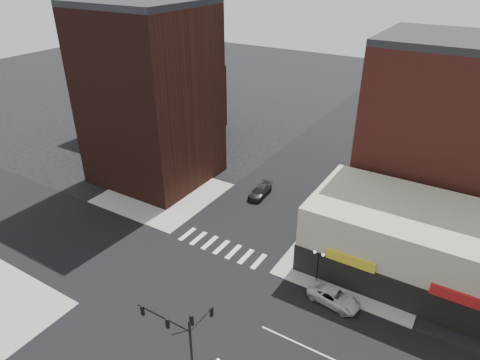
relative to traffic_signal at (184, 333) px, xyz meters
The scene contains 13 objects.
ground 11.76m from the traffic_signal, 132.74° to the left, with size 240.00×240.00×0.00m, color black.
road_ew 11.76m from the traffic_signal, 132.74° to the left, with size 200.00×14.00×0.02m, color black.
road_ns 11.76m from the traffic_signal, 132.74° to the left, with size 14.00×200.00×0.02m, color black.
sidewalk_nw 31.55m from the traffic_signal, 134.23° to the left, with size 15.00×15.00×0.12m, color gray.
sidewalk_ne 23.99m from the traffic_signal, 71.98° to the left, with size 15.00×15.00×0.12m, color gray.
building_nw 37.93m from the traffic_signal, 134.90° to the left, with size 16.00×15.00×25.00m, color #331610.
building_nw_low 57.36m from the traffic_signal, 133.17° to the left, with size 20.00×18.00×12.00m, color #331610.
building_ne_midrise 39.60m from the traffic_signal, 72.51° to the left, with size 18.00×15.00×22.00m, color maroon.
building_ne_row 26.71m from the traffic_signal, 58.92° to the left, with size 24.20×12.20×8.00m.
traffic_signal is the anchor object (origin of this frame).
street_lamp_ne 16.62m from the traffic_signal, 73.25° to the left, with size 1.22×0.32×4.16m.
white_suv 16.63m from the traffic_signal, 63.01° to the left, with size 2.44×5.29×1.47m, color silver.
dark_sedan_north 30.86m from the traffic_signal, 107.89° to the left, with size 2.03×4.99×1.45m, color black.
Camera 1 is at (23.35, -25.67, 30.91)m, focal length 32.00 mm.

